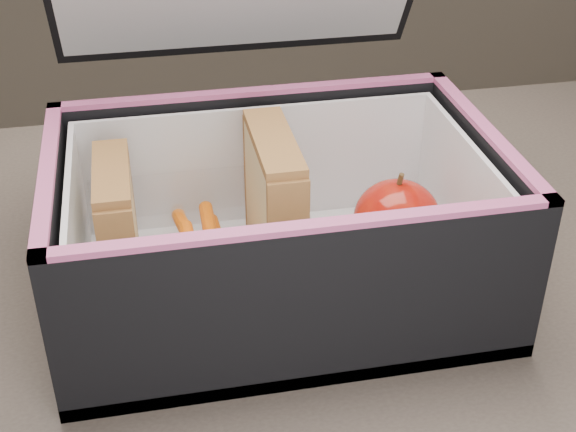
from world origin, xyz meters
name	(u,v)px	position (x,y,z in m)	size (l,w,h in m)	color
kitchen_table	(369,401)	(0.00, 0.00, 0.66)	(1.20, 0.80, 0.75)	brown
lunch_bag	(276,212)	(-0.07, 0.05, 0.82)	(0.33, 0.33, 0.31)	black
plastic_tub	(199,244)	(-0.13, 0.05, 0.80)	(0.16, 0.12, 0.07)	white
sandwich_left	(118,230)	(-0.19, 0.05, 0.82)	(0.03, 0.09, 0.10)	#D9BF88
sandwich_right	(274,206)	(-0.07, 0.05, 0.83)	(0.03, 0.11, 0.12)	#D9BF88
carrot_sticks	(208,260)	(-0.12, 0.05, 0.78)	(0.04, 0.14, 0.03)	#D64700
paper_napkin	(386,254)	(0.02, 0.05, 0.77)	(0.07, 0.08, 0.01)	white
red_apple	(397,219)	(0.03, 0.05, 0.81)	(0.09, 0.09, 0.07)	#920608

